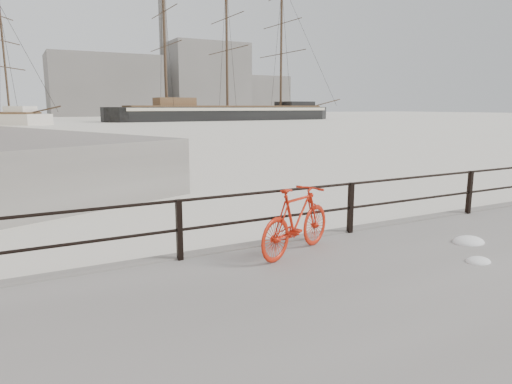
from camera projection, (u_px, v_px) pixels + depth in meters
name	position (u px, v px, depth m)	size (l,w,h in m)	color
ground	(344.00, 247.00, 9.23)	(400.00, 400.00, 0.00)	white
guardrail	(350.00, 208.00, 8.95)	(28.00, 0.10, 1.00)	black
bicycle	(297.00, 220.00, 7.64)	(1.92, 0.29, 1.16)	red
snow_mounds	(465.00, 244.00, 7.84)	(23.34, 2.31, 0.30)	white
barque_black	(228.00, 120.00, 95.28)	(57.18, 18.71, 32.55)	black
industrial_west	(104.00, 86.00, 138.36)	(32.00, 18.00, 18.00)	gray
industrial_mid	(206.00, 80.00, 158.26)	(26.00, 20.00, 24.00)	gray
industrial_east	(257.00, 95.00, 174.11)	(20.00, 16.00, 14.00)	gray
smokestack	(164.00, 49.00, 154.77)	(2.80, 2.80, 44.00)	gray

